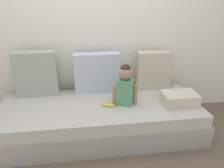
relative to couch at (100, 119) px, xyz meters
The scene contains 9 objects.
ground_plane 0.20m from the couch, ahead, with size 12.00×12.00×0.00m, color brown.
back_wall 1.12m from the couch, 90.00° to the left, with size 5.64×0.10×2.31m, color silver.
couch is the anchor object (origin of this frame).
throw_pillow_left 0.98m from the couch, 154.10° to the left, with size 0.51×0.16×0.57m, color #99A393.
throw_pillow_center 0.60m from the couch, 90.00° to the left, with size 0.59×0.16×0.52m, color #B2BCC6.
throw_pillow_right 0.96m from the couch, 25.90° to the left, with size 0.45×0.16×0.52m, color #C1B29E.
toddler 0.54m from the couch, ahead, with size 0.30×0.20×0.49m.
banana 0.26m from the couch, 39.12° to the right, with size 0.17×0.04×0.04m, color yellow.
folded_blanket 0.99m from the couch, ahead, with size 0.40×0.28×0.14m, color beige.
Camera 1 is at (-0.15, -2.19, 1.61)m, focal length 33.33 mm.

